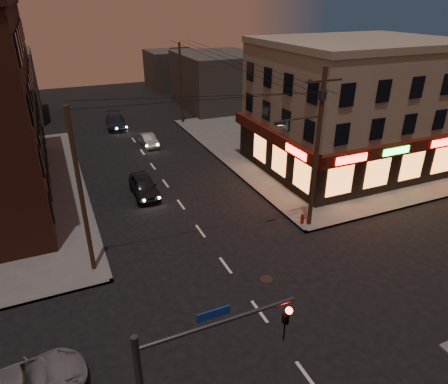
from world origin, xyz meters
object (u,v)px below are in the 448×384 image
sedan_near (144,186)px  fire_hydrant (303,218)px  sedan_mid (148,140)px  sedan_far (115,121)px

sedan_near → fire_hydrant: bearing=-44.5°
fire_hydrant → sedan_mid: bearing=105.3°
sedan_near → fire_hydrant: 12.06m
sedan_mid → fire_hydrant: sedan_mid is taller
sedan_near → fire_hydrant: (8.43, -8.62, -0.20)m
sedan_mid → fire_hydrant: size_ratio=4.93×
sedan_near → sedan_far: 18.71m
sedan_near → sedan_far: bearing=87.6°
sedan_mid → sedan_far: bearing=101.4°
sedan_near → sedan_far: (1.15, 18.67, -0.02)m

